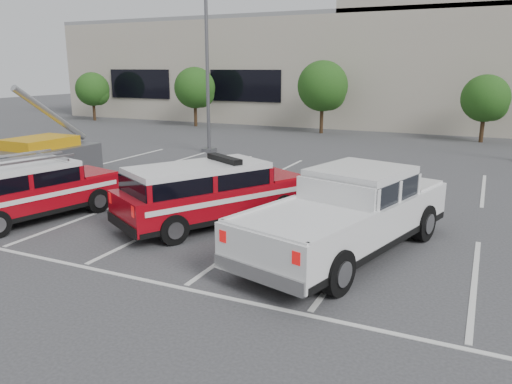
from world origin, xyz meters
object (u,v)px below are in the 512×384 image
(white_pickup, at_px, (348,221))
(ladder_suv, at_px, (30,194))
(convention_building, at_px, (424,63))
(utility_rig, at_px, (37,160))
(tree_far_left, at_px, (94,90))
(tree_left, at_px, (196,89))
(tree_mid_right, at_px, (487,100))
(fire_chief_suv, at_px, (211,197))
(tree_mid_left, at_px, (324,88))
(light_pole_left, at_px, (207,51))

(white_pickup, relative_size, ladder_suv, 1.36)
(convention_building, relative_size, utility_rig, 13.38)
(tree_far_left, bearing_deg, utility_rig, -53.16)
(utility_rig, bearing_deg, tree_left, 104.36)
(tree_far_left, bearing_deg, tree_mid_right, 0.00)
(convention_building, height_order, tree_far_left, convention_building)
(tree_far_left, distance_m, tree_mid_right, 30.00)
(tree_left, relative_size, tree_mid_right, 1.11)
(convention_building, relative_size, tree_far_left, 15.04)
(tree_left, distance_m, tree_mid_right, 20.00)
(tree_far_left, distance_m, utility_rig, 23.28)
(white_pickup, bearing_deg, convention_building, 109.82)
(fire_chief_suv, height_order, white_pickup, white_pickup)
(tree_far_left, xyz_separation_m, utility_rig, (13.92, -18.58, -1.75))
(ladder_suv, bearing_deg, tree_mid_left, 99.54)
(tree_mid_right, relative_size, white_pickup, 0.57)
(convention_building, relative_size, light_pole_left, 5.86)
(convention_building, height_order, utility_rig, convention_building)
(tree_mid_right, relative_size, utility_rig, 0.89)
(tree_far_left, bearing_deg, fire_chief_suv, -41.87)
(tree_left, relative_size, white_pickup, 0.64)
(convention_building, xyz_separation_m, tree_far_left, (-25.09, -9.82, -2.22))
(tree_mid_right, bearing_deg, light_pole_left, -142.50)
(tree_far_left, relative_size, utility_rig, 0.89)
(white_pickup, bearing_deg, light_pole_left, 148.18)
(tree_mid_right, distance_m, ladder_suv, 25.64)
(tree_far_left, relative_size, tree_mid_right, 1.00)
(convention_building, distance_m, ladder_suv, 33.49)
(tree_mid_right, bearing_deg, convention_building, 116.57)
(tree_mid_right, height_order, utility_rig, tree_mid_right)
(white_pickup, bearing_deg, tree_mid_right, 98.70)
(tree_far_left, xyz_separation_m, white_pickup, (27.41, -21.47, -1.70))
(fire_chief_suv, bearing_deg, tree_mid_left, 128.85)
(tree_mid_left, distance_m, light_pole_left, 10.73)
(tree_far_left, height_order, tree_mid_left, tree_mid_left)
(tree_mid_left, height_order, utility_rig, tree_mid_left)
(tree_far_left, xyz_separation_m, fire_chief_suv, (23.29, -20.88, -1.71))
(tree_left, relative_size, fire_chief_suv, 0.77)
(tree_left, xyz_separation_m, utility_rig, (3.92, -18.58, -2.02))
(tree_left, bearing_deg, ladder_suv, -70.04)
(tree_left, distance_m, utility_rig, 19.09)
(light_pole_left, bearing_deg, ladder_suv, -83.94)
(tree_mid_right, bearing_deg, tree_far_left, 180.00)
(fire_chief_suv, relative_size, ladder_suv, 1.12)
(tree_left, relative_size, utility_rig, 0.99)
(tree_mid_left, bearing_deg, tree_far_left, -180.00)
(utility_rig, bearing_deg, tree_mid_right, 51.57)
(tree_mid_left, distance_m, tree_mid_right, 10.01)
(tree_far_left, bearing_deg, convention_building, 21.37)
(tree_far_left, xyz_separation_m, tree_left, (10.00, 0.00, 0.27))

